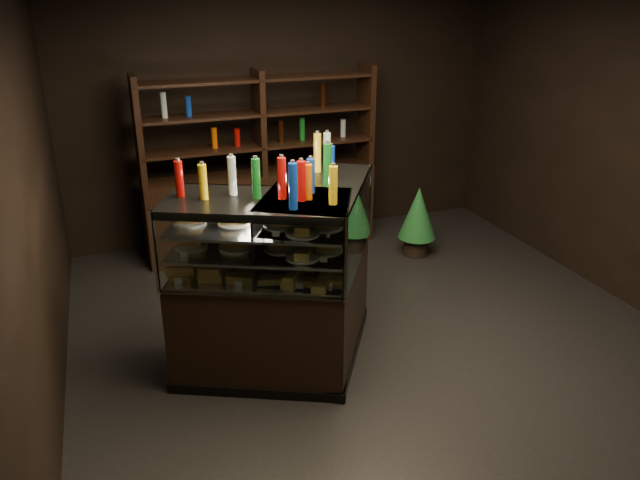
# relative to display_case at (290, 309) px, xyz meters

# --- Properties ---
(ground) EXTENTS (5.00, 5.00, 0.00)m
(ground) POSITION_rel_display_case_xyz_m (0.80, 0.28, -0.48)
(ground) COLOR black
(ground) RESTS_ON ground
(room_shell) EXTENTS (5.02, 5.02, 3.01)m
(room_shell) POSITION_rel_display_case_xyz_m (0.80, 0.28, 1.46)
(room_shell) COLOR black
(room_shell) RESTS_ON ground
(display_case) EXTENTS (1.86, 1.47, 1.44)m
(display_case) POSITION_rel_display_case_xyz_m (0.00, 0.00, 0.00)
(display_case) COLOR black
(display_case) RESTS_ON ground
(food_display) EXTENTS (1.49, 1.13, 0.44)m
(food_display) POSITION_rel_display_case_xyz_m (0.00, -0.00, 0.60)
(food_display) COLOR gold
(food_display) RESTS_ON display_case
(bottles_top) EXTENTS (1.32, 0.99, 0.30)m
(bottles_top) POSITION_rel_display_case_xyz_m (-0.00, 0.00, 1.09)
(bottles_top) COLOR yellow
(bottles_top) RESTS_ON display_case
(potted_conifer) EXTENTS (0.41, 0.41, 0.88)m
(potted_conifer) POSITION_rel_display_case_xyz_m (1.94, 1.60, 0.02)
(potted_conifer) COLOR black
(potted_conifer) RESTS_ON ground
(back_shelving) EXTENTS (2.56, 0.50, 2.00)m
(back_shelving) POSITION_rel_display_case_xyz_m (0.38, 2.33, 0.12)
(back_shelving) COLOR black
(back_shelving) RESTS_ON ground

